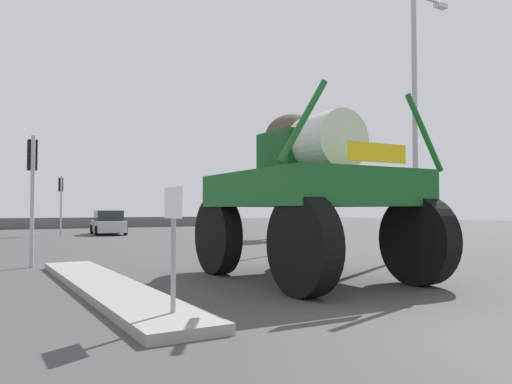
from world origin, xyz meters
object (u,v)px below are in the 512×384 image
at_px(oversize_sprayer, 310,196).
at_px(streetlight_near_right, 417,109).
at_px(traffic_signal_far_left, 61,192).
at_px(bare_tree_right, 292,139).
at_px(sedan_ahead, 108,223).
at_px(traffic_signal_near_right, 278,182).
at_px(lane_arrow_sign, 173,226).
at_px(traffic_signal_near_left, 32,171).

xyz_separation_m(oversize_sprayer, streetlight_near_right, (6.90, 3.05, 3.21)).
height_order(traffic_signal_far_left, bare_tree_right, bare_tree_right).
xyz_separation_m(sedan_ahead, traffic_signal_far_left, (-2.79, 0.44, 1.93)).
bearing_deg(traffic_signal_near_right, bare_tree_right, 53.09).
height_order(lane_arrow_sign, traffic_signal_near_left, traffic_signal_near_left).
height_order(lane_arrow_sign, sedan_ahead, lane_arrow_sign).
bearing_deg(traffic_signal_near_right, sedan_ahead, 96.41).
bearing_deg(lane_arrow_sign, oversize_sprayer, 31.03).
xyz_separation_m(traffic_signal_near_right, traffic_signal_far_left, (-4.69, 17.34, 0.09)).
distance_m(sedan_ahead, traffic_signal_near_left, 18.09).
relative_size(oversize_sprayer, traffic_signal_near_left, 1.56).
distance_m(lane_arrow_sign, sedan_ahead, 25.78).
bearing_deg(traffic_signal_near_left, lane_arrow_sign, -83.32).
bearing_deg(lane_arrow_sign, traffic_signal_near_right, 49.75).
bearing_deg(sedan_ahead, traffic_signal_near_left, 166.05).
bearing_deg(streetlight_near_right, traffic_signal_near_left, 167.18).
xyz_separation_m(sedan_ahead, traffic_signal_near_right, (1.90, -16.90, 1.84)).
distance_m(traffic_signal_near_left, bare_tree_right, 17.49).
distance_m(traffic_signal_far_left, streetlight_near_right, 22.06).
bearing_deg(streetlight_near_right, sedan_ahead, 106.87).
xyz_separation_m(sedan_ahead, streetlight_near_right, (5.96, -19.66, 4.39)).
bearing_deg(bare_tree_right, oversize_sprayer, -122.94).
height_order(lane_arrow_sign, traffic_signal_near_right, traffic_signal_near_right).
height_order(sedan_ahead, traffic_signal_near_right, traffic_signal_near_right).
distance_m(sedan_ahead, streetlight_near_right, 21.01).
bearing_deg(bare_tree_right, lane_arrow_sign, -128.57).
relative_size(traffic_signal_far_left, streetlight_near_right, 0.39).
xyz_separation_m(traffic_signal_near_left, traffic_signal_far_left, (3.36, 17.35, 0.01)).
bearing_deg(streetlight_near_right, traffic_signal_far_left, 113.52).
bearing_deg(oversize_sprayer, traffic_signal_near_left, 42.96).
bearing_deg(bare_tree_right, sedan_ahead, 137.07).
distance_m(lane_arrow_sign, oversize_sprayer, 4.97).
bearing_deg(traffic_signal_near_left, oversize_sprayer, -48.10).
distance_m(oversize_sprayer, traffic_signal_near_right, 6.50).
relative_size(sedan_ahead, traffic_signal_near_left, 1.18).
xyz_separation_m(traffic_signal_near_left, traffic_signal_near_right, (8.05, 0.00, -0.08)).
distance_m(lane_arrow_sign, bare_tree_right, 22.50).
height_order(sedan_ahead, traffic_signal_far_left, traffic_signal_far_left).
bearing_deg(traffic_signal_near_right, streetlight_near_right, -34.18).
bearing_deg(traffic_signal_near_left, sedan_ahead, 70.02).
distance_m(traffic_signal_near_left, traffic_signal_near_right, 8.05).
relative_size(sedan_ahead, traffic_signal_far_left, 1.18).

